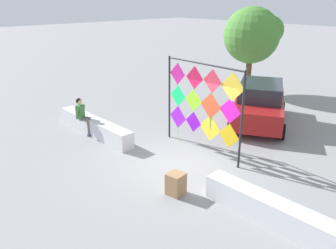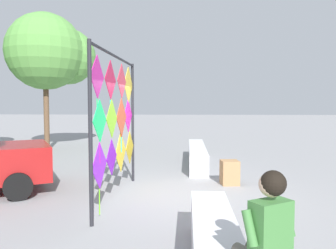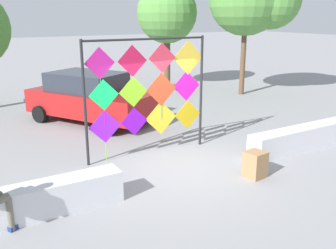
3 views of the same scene
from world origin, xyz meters
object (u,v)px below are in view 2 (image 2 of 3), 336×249
(kite_display_rack, at_px, (117,115))
(tree_palm_like, at_px, (50,54))
(cardboard_box_large, at_px, (230,172))
(seated_vendor, at_px, (262,236))

(kite_display_rack, height_order, tree_palm_like, tree_palm_like)
(kite_display_rack, bearing_deg, cardboard_box_large, -62.08)
(kite_display_rack, xyz_separation_m, seated_vendor, (-4.15, -2.20, -0.96))
(cardboard_box_large, bearing_deg, kite_display_rack, 117.92)
(seated_vendor, bearing_deg, kite_display_rack, 27.94)
(kite_display_rack, xyz_separation_m, cardboard_box_large, (1.38, -2.61, -1.52))
(tree_palm_like, bearing_deg, kite_display_rack, -148.88)
(kite_display_rack, height_order, cardboard_box_large, kite_display_rack)
(tree_palm_like, bearing_deg, seated_vendor, -149.96)
(kite_display_rack, relative_size, tree_palm_like, 0.56)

